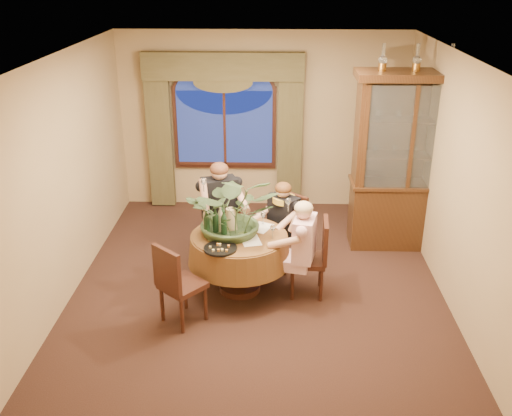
{
  "coord_description": "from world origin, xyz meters",
  "views": [
    {
      "loc": [
        0.17,
        -6.3,
        3.72
      ],
      "look_at": [
        -0.02,
        -0.25,
        1.1
      ],
      "focal_mm": 40.0,
      "sensor_mm": 36.0,
      "label": 1
    }
  ],
  "objects_px": {
    "person_scarf": "(283,226)",
    "wine_bottle_0": "(220,220)",
    "dining_table": "(239,263)",
    "wine_bottle_3": "(224,224)",
    "olive_bowl": "(244,236)",
    "chair_front_left": "(183,283)",
    "centerpiece_plant": "(233,180)",
    "chair_back": "(228,226)",
    "wine_bottle_1": "(207,224)",
    "wine_bottle_4": "(216,222)",
    "person_pink": "(304,251)",
    "stoneware_vase": "(231,220)",
    "wine_bottle_5": "(221,217)",
    "oil_lamp_center": "(417,57)",
    "oil_lamp_right": "(451,58)",
    "oil_lamp_left": "(383,57)",
    "china_cabinet": "(406,163)",
    "chair_back_right": "(284,233)",
    "person_back": "(220,212)",
    "chair_right": "(307,258)"
  },
  "relations": [
    {
      "from": "dining_table",
      "to": "olive_bowl",
      "type": "distance_m",
      "value": 0.41
    },
    {
      "from": "dining_table",
      "to": "centerpiece_plant",
      "type": "bearing_deg",
      "value": 127.15
    },
    {
      "from": "wine_bottle_1",
      "to": "person_back",
      "type": "bearing_deg",
      "value": 85.06
    },
    {
      "from": "olive_bowl",
      "to": "wine_bottle_4",
      "type": "bearing_deg",
      "value": 168.94
    },
    {
      "from": "oil_lamp_left",
      "to": "wine_bottle_3",
      "type": "bearing_deg",
      "value": -144.44
    },
    {
      "from": "oil_lamp_center",
      "to": "oil_lamp_right",
      "type": "bearing_deg",
      "value": 0.0
    },
    {
      "from": "chair_front_left",
      "to": "wine_bottle_1",
      "type": "bearing_deg",
      "value": 111.77
    },
    {
      "from": "chair_back",
      "to": "wine_bottle_3",
      "type": "bearing_deg",
      "value": 78.24
    },
    {
      "from": "oil_lamp_right",
      "to": "chair_back_right",
      "type": "xyz_separation_m",
      "value": [
        -2.07,
        -0.71,
        -2.13
      ]
    },
    {
      "from": "china_cabinet",
      "to": "oil_lamp_center",
      "type": "bearing_deg",
      "value": 0.0
    },
    {
      "from": "stoneware_vase",
      "to": "oil_lamp_center",
      "type": "bearing_deg",
      "value": 28.06
    },
    {
      "from": "chair_front_left",
      "to": "wine_bottle_0",
      "type": "bearing_deg",
      "value": 104.3
    },
    {
      "from": "china_cabinet",
      "to": "wine_bottle_4",
      "type": "bearing_deg",
      "value": -151.8
    },
    {
      "from": "chair_back",
      "to": "wine_bottle_3",
      "type": "height_order",
      "value": "wine_bottle_3"
    },
    {
      "from": "chair_back",
      "to": "person_scarf",
      "type": "bearing_deg",
      "value": 146.8
    },
    {
      "from": "oil_lamp_center",
      "to": "wine_bottle_0",
      "type": "bearing_deg",
      "value": -152.04
    },
    {
      "from": "dining_table",
      "to": "wine_bottle_3",
      "type": "height_order",
      "value": "wine_bottle_3"
    },
    {
      "from": "person_back",
      "to": "olive_bowl",
      "type": "relative_size",
      "value": 9.98
    },
    {
      "from": "centerpiece_plant",
      "to": "wine_bottle_5",
      "type": "distance_m",
      "value": 0.53
    },
    {
      "from": "wine_bottle_4",
      "to": "wine_bottle_1",
      "type": "bearing_deg",
      "value": -144.72
    },
    {
      "from": "wine_bottle_0",
      "to": "wine_bottle_3",
      "type": "height_order",
      "value": "same"
    },
    {
      "from": "person_pink",
      "to": "centerpiece_plant",
      "type": "distance_m",
      "value": 1.16
    },
    {
      "from": "chair_right",
      "to": "wine_bottle_0",
      "type": "xyz_separation_m",
      "value": [
        -1.04,
        0.09,
        0.44
      ]
    },
    {
      "from": "chair_front_left",
      "to": "chair_back",
      "type": "bearing_deg",
      "value": 117.02
    },
    {
      "from": "dining_table",
      "to": "chair_front_left",
      "type": "height_order",
      "value": "chair_front_left"
    },
    {
      "from": "chair_back_right",
      "to": "olive_bowl",
      "type": "relative_size",
      "value": 6.87
    },
    {
      "from": "person_back",
      "to": "person_pink",
      "type": "bearing_deg",
      "value": 117.22
    },
    {
      "from": "chair_front_left",
      "to": "stoneware_vase",
      "type": "distance_m",
      "value": 1.0
    },
    {
      "from": "stoneware_vase",
      "to": "olive_bowl",
      "type": "distance_m",
      "value": 0.26
    },
    {
      "from": "chair_back_right",
      "to": "olive_bowl",
      "type": "height_order",
      "value": "chair_back_right"
    },
    {
      "from": "dining_table",
      "to": "wine_bottle_3",
      "type": "xyz_separation_m",
      "value": [
        -0.17,
        -0.05,
        0.54
      ]
    },
    {
      "from": "centerpiece_plant",
      "to": "olive_bowl",
      "type": "xyz_separation_m",
      "value": [
        0.12,
        -0.14,
        -0.64
      ]
    },
    {
      "from": "oil_lamp_center",
      "to": "wine_bottle_0",
      "type": "height_order",
      "value": "oil_lamp_center"
    },
    {
      "from": "person_pink",
      "to": "stoneware_vase",
      "type": "relative_size",
      "value": 4.32
    },
    {
      "from": "centerpiece_plant",
      "to": "wine_bottle_4",
      "type": "distance_m",
      "value": 0.55
    },
    {
      "from": "olive_bowl",
      "to": "chair_front_left",
      "type": "bearing_deg",
      "value": -136.92
    },
    {
      "from": "chair_back",
      "to": "person_back",
      "type": "relative_size",
      "value": 0.69
    },
    {
      "from": "chair_back_right",
      "to": "stoneware_vase",
      "type": "distance_m",
      "value": 0.93
    },
    {
      "from": "person_back",
      "to": "wine_bottle_0",
      "type": "bearing_deg",
      "value": 74.97
    },
    {
      "from": "person_back",
      "to": "stoneware_vase",
      "type": "distance_m",
      "value": 0.72
    },
    {
      "from": "chair_front_left",
      "to": "centerpiece_plant",
      "type": "height_order",
      "value": "centerpiece_plant"
    },
    {
      "from": "person_pink",
      "to": "person_back",
      "type": "bearing_deg",
      "value": 60.81
    },
    {
      "from": "wine_bottle_0",
      "to": "person_pink",
      "type": "bearing_deg",
      "value": -12.43
    },
    {
      "from": "wine_bottle_1",
      "to": "wine_bottle_4",
      "type": "distance_m",
      "value": 0.12
    },
    {
      "from": "dining_table",
      "to": "chair_front_left",
      "type": "relative_size",
      "value": 1.29
    },
    {
      "from": "china_cabinet",
      "to": "wine_bottle_0",
      "type": "height_order",
      "value": "china_cabinet"
    },
    {
      "from": "person_scarf",
      "to": "wine_bottle_0",
      "type": "bearing_deg",
      "value": 77.77
    },
    {
      "from": "person_scarf",
      "to": "wine_bottle_5",
      "type": "distance_m",
      "value": 0.92
    },
    {
      "from": "oil_lamp_left",
      "to": "person_pink",
      "type": "bearing_deg",
      "value": -123.75
    },
    {
      "from": "wine_bottle_3",
      "to": "oil_lamp_left",
      "type": "bearing_deg",
      "value": 35.56
    }
  ]
}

